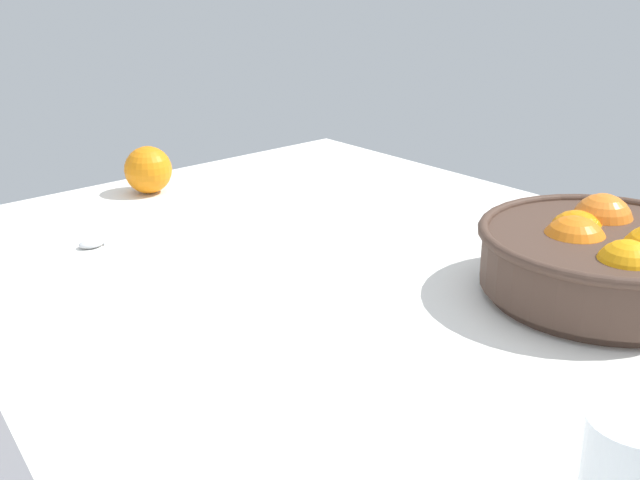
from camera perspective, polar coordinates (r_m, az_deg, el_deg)
The scene contains 4 objects.
ground_plane at distance 89.19cm, azimuth -1.03°, elevation -5.93°, with size 117.49×109.76×3.00cm, color white.
fruit_bowl at distance 95.77cm, azimuth 19.34°, elevation -1.20°, with size 27.91×27.91×9.98cm.
loose_orange_1 at distance 131.18cm, azimuth -11.80°, elevation 4.77°, with size 7.37×7.37×7.37cm, color orange.
spoon at distance 111.72cm, azimuth -13.30°, elevation 0.15°, with size 4.42×18.18×1.00cm.
Camera 1 is at (61.35, -51.25, 38.05)cm, focal length 46.27 mm.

